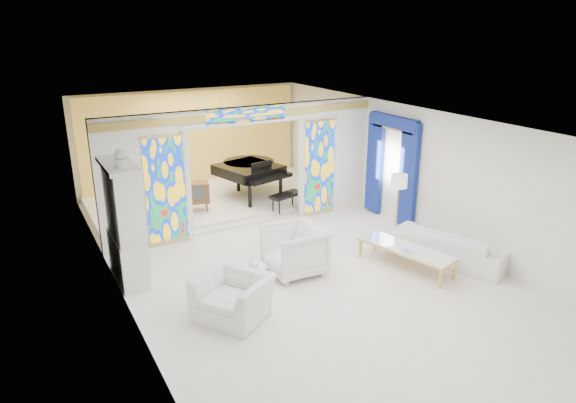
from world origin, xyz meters
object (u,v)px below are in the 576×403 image
grand_piano (250,169)px  armchair_left (233,297)px  armchair_right (294,250)px  sofa (449,245)px  coffee_table (406,249)px  tv_console (196,193)px  china_cabinet (125,224)px

grand_piano → armchair_left: bearing=-132.6°
armchair_left → armchair_right: size_ratio=1.08×
sofa → grand_piano: bearing=-2.2°
armchair_left → grand_piano: size_ratio=0.38×
armchair_right → coffee_table: (2.12, -0.93, -0.07)m
coffee_table → tv_console: bearing=119.2°
armchair_right → grand_piano: (1.15, 4.55, 0.44)m
sofa → grand_piano: grand_piano is taller
coffee_table → armchair_right: bearing=156.3°
coffee_table → grand_piano: 5.59m
china_cabinet → grand_piano: china_cabinet is taller
sofa → coffee_table: size_ratio=1.12×
sofa → tv_console: tv_console is taller
armchair_left → sofa: 4.93m
coffee_table → tv_console: size_ratio=2.86×
armchair_left → tv_console: (1.11, 4.98, 0.29)m
china_cabinet → coffee_table: china_cabinet is taller
armchair_right → sofa: (3.17, -1.09, -0.14)m
armchair_left → grand_piano: bearing=118.9°
armchair_left → armchair_right: armchair_right is taller
china_cabinet → armchair_right: 3.35m
china_cabinet → armchair_left: 2.74m
china_cabinet → armchair_right: (2.99, -1.36, -0.67)m
tv_console → china_cabinet: bearing=-117.0°
sofa → grand_piano: 6.02m
coffee_table → grand_piano: grand_piano is taller
china_cabinet → sofa: size_ratio=1.12×
armchair_left → coffee_table: size_ratio=0.54×
armchair_left → grand_piano: (2.90, 5.50, 0.55)m
coffee_table → tv_console: tv_console is taller
armchair_right → coffee_table: armchair_right is taller
armchair_right → coffee_table: size_ratio=0.50×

